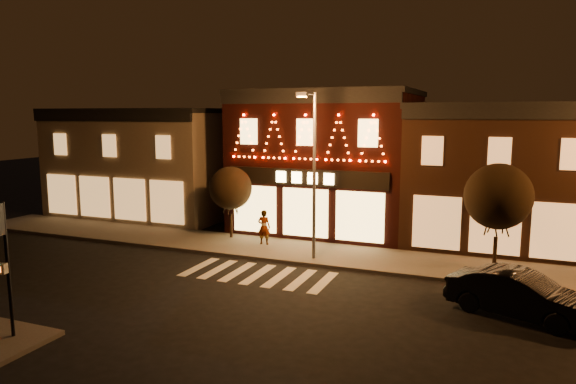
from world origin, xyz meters
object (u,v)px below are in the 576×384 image
Objects in this scene: streetlamp_mid at (313,163)px; pedestrian at (264,227)px; traffic_signal_near at (1,243)px; dark_sedan at (521,295)px.

streetlamp_mid reaches higher than pedestrian.
traffic_signal_near is at bearing 72.49° from pedestrian.
dark_sedan is (14.63, 8.07, -2.32)m from traffic_signal_near.
traffic_signal_near is at bearing -117.57° from streetlamp_mid.
streetlamp_mid reaches higher than traffic_signal_near.
streetlamp_mid is at bearing 50.03° from traffic_signal_near.
pedestrian is at bearing 86.55° from dark_sedan.
streetlamp_mid is 1.60× the size of dark_sedan.
dark_sedan is 2.65× the size of pedestrian.
dark_sedan is at bearing 148.91° from pedestrian.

